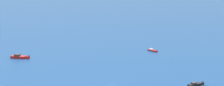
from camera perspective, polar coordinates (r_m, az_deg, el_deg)
ground_plane at (r=128.82m, az=-0.25°, el=-8.00°), size 2000.00×2000.00×0.00m
motorboat_near_centre at (r=181.98m, az=7.57°, el=-1.40°), size 5.66×5.50×1.82m
motorboat_mid_cluster at (r=173.86m, az=-16.51°, el=-2.48°), size 5.06×10.56×2.97m
motorboat_outer_ring_a at (r=134.20m, az=15.34°, el=-7.34°), size 4.52×7.49×2.13m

